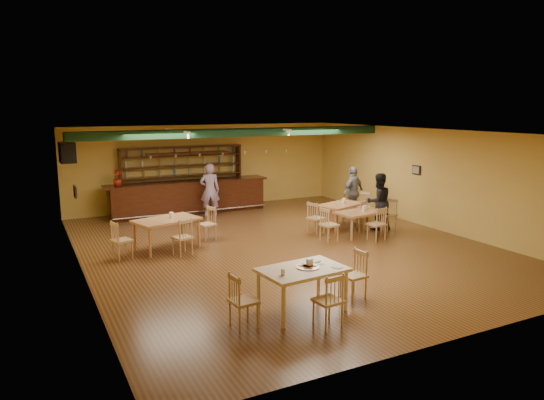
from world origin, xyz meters
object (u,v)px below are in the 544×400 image
dining_table_d (360,223)px  patron_right_a (378,202)px  near_table (302,290)px  patron_bar (210,190)px  bar_counter (189,197)px  dining_table_a (167,234)px  dining_table_b (340,215)px

dining_table_d → patron_right_a: bearing=11.5°
dining_table_d → near_table: bearing=-143.5°
dining_table_d → patron_bar: size_ratio=0.77×
bar_counter → dining_table_a: bar_counter is taller
near_table → patron_right_a: patron_right_a is taller
bar_counter → dining_table_d: size_ratio=4.05×
dining_table_d → patron_bar: patron_bar is taller
bar_counter → dining_table_b: (3.55, -4.01, -0.21)m
bar_counter → patron_bar: patron_bar is taller
near_table → bar_counter: bearing=79.9°
near_table → patron_right_a: 6.68m
near_table → patron_right_a: bearing=34.6°
dining_table_a → patron_bar: patron_bar is taller
dining_table_a → patron_right_a: size_ratio=0.93×
dining_table_a → dining_table_d: dining_table_a is taller
dining_table_b → near_table: bearing=-148.7°
near_table → patron_bar: bearing=76.2°
dining_table_a → near_table: bearing=-93.5°
dining_table_a → dining_table_b: (5.40, -0.00, -0.04)m
dining_table_d → dining_table_b: bearing=79.0°
near_table → patron_bar: 8.36m
patron_bar → near_table: bearing=96.8°
dining_table_a → near_table: (1.09, -5.08, 0.01)m
patron_bar → bar_counter: bearing=-44.5°
bar_counter → dining_table_b: size_ratio=3.92×
dining_table_b → dining_table_d: bearing=-112.6°
dining_table_b → patron_right_a: patron_right_a is taller
patron_bar → patron_right_a: size_ratio=1.05×
dining_table_d → patron_right_a: (0.88, 0.29, 0.51)m
dining_table_b → near_table: size_ratio=0.95×
dining_table_d → patron_right_a: 1.06m
dining_table_d → patron_bar: (-2.99, 4.27, 0.55)m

